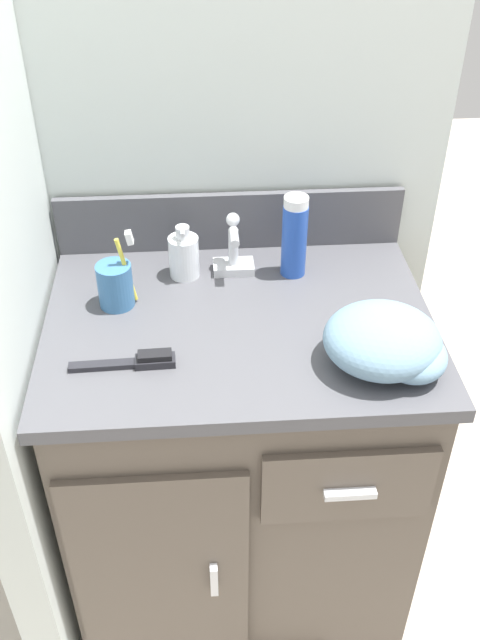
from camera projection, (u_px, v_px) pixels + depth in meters
ground_plane at (239, 553)px, 1.93m from camera, size 6.00×6.00×0.00m
wall_back at (228, 113)px, 1.54m from camera, size 0.97×0.08×2.20m
vanity at (239, 449)px, 1.68m from camera, size 0.79×0.60×0.80m
backsplash at (231, 221)px, 1.63m from camera, size 0.79×0.02×0.14m
sink_faucet at (233, 253)px, 1.56m from camera, size 0.09×0.09×0.14m
toothbrush_cup at (116, 285)px, 1.46m from camera, size 0.08×0.07×0.17m
soap_dispenser at (184, 255)px, 1.55m from camera, size 0.07×0.07×0.13m
shaving_cream_can at (294, 237)px, 1.53m from camera, size 0.05×0.05×0.19m
hairbrush at (138, 361)px, 1.33m from camera, size 0.20×0.04×0.03m
hand_towel at (389, 343)px, 1.31m from camera, size 0.22×0.21×0.11m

